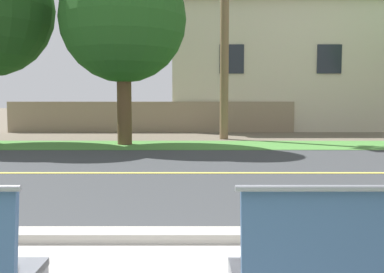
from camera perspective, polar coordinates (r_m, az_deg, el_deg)
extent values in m
plane|color=#665B4C|center=(10.14, -2.15, -3.47)|extent=(140.00, 140.00, 0.00)
cube|color=#ADA89E|center=(4.61, -4.61, -12.98)|extent=(44.00, 0.30, 0.11)
cube|color=#383A3D|center=(8.66, -2.49, -4.88)|extent=(52.00, 8.00, 0.01)
cube|color=#E0CC4C|center=(8.66, -2.49, -4.85)|extent=(48.00, 0.14, 0.01)
cube|color=#478438|center=(13.99, -1.61, -1.14)|extent=(48.00, 2.80, 0.02)
cylinder|color=brown|center=(14.27, -9.15, 3.99)|extent=(0.47, 0.47, 2.54)
sphere|color=#23561E|center=(14.50, -9.30, 15.10)|extent=(4.06, 4.06, 4.06)
cylinder|color=brown|center=(16.42, 4.15, 13.78)|extent=(0.32, 0.32, 8.04)
cube|color=gray|center=(19.72, -5.65, 2.59)|extent=(13.00, 0.36, 1.40)
cube|color=beige|center=(23.22, 9.83, 8.59)|extent=(9.79, 6.40, 6.03)
cube|color=brown|center=(23.67, 9.95, 16.62)|extent=(10.57, 6.91, 0.60)
cube|color=#232833|center=(19.76, 5.10, 10.19)|extent=(1.10, 0.06, 1.30)
cube|color=#232833|center=(20.63, 17.56, 9.76)|extent=(1.10, 0.06, 1.30)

